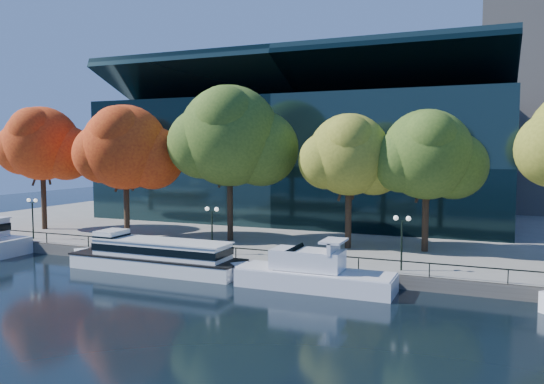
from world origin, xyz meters
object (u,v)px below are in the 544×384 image
at_px(tree_3, 350,156).
at_px(lamp_1, 212,219).
at_px(tour_boat, 152,255).
at_px(cruiser_near, 308,273).
at_px(tree_0, 43,145).
at_px(tree_4, 429,156).
at_px(tree_1, 126,149).
at_px(lamp_2, 402,230).
at_px(tree_2, 231,138).
at_px(lamp_0, 32,209).

xyz_separation_m(tree_3, lamp_1, (-10.03, -7.20, -5.25)).
height_order(tour_boat, cruiser_near, cruiser_near).
xyz_separation_m(tree_0, tree_3, (34.21, 1.75, -1.10)).
height_order(tree_4, lamp_1, tree_4).
bearing_deg(tree_1, lamp_2, -8.97).
bearing_deg(tree_0, cruiser_near, -15.23).
xyz_separation_m(tree_0, tree_2, (22.60, 1.32, 0.61)).
bearing_deg(lamp_1, tree_4, 26.19).
distance_m(cruiser_near, tree_1, 24.99).
xyz_separation_m(cruiser_near, tree_1, (-21.92, 8.20, 8.76)).
xyz_separation_m(tree_1, lamp_2, (27.80, -4.39, -5.90)).
distance_m(tree_1, lamp_2, 28.76).
bearing_deg(tour_boat, tree_2, 78.40).
bearing_deg(tree_2, tour_boat, -101.60).
bearing_deg(lamp_1, lamp_0, 180.00).
bearing_deg(lamp_2, cruiser_near, -147.06).
relative_size(tour_boat, tree_0, 1.20).
distance_m(tree_3, tree_4, 6.66).
bearing_deg(cruiser_near, tree_3, 89.07).
relative_size(tree_2, lamp_0, 3.73).
relative_size(tree_2, tree_4, 1.22).
height_order(tree_0, tree_3, tree_0).
bearing_deg(lamp_0, tour_boat, -11.72).
bearing_deg(tree_0, lamp_1, -12.71).
bearing_deg(lamp_0, tree_1, 28.46).
bearing_deg(tour_boat, lamp_2, 10.00).
bearing_deg(tree_1, tree_0, 174.98).
bearing_deg(lamp_1, lamp_2, 0.00).
xyz_separation_m(tree_1, tree_3, (22.10, 2.81, -0.65)).
relative_size(tree_1, tree_2, 0.89).
bearing_deg(tree_3, lamp_0, -166.58).
bearing_deg(tree_2, tree_0, -176.66).
bearing_deg(tree_2, tree_1, -167.20).
bearing_deg(lamp_0, tree_0, 126.32).
distance_m(tree_3, lamp_2, 10.58).
height_order(tree_1, lamp_2, tree_1).
relative_size(cruiser_near, lamp_0, 3.08).
bearing_deg(lamp_0, tree_2, 20.02).
distance_m(tour_boat, tree_4, 24.68).
bearing_deg(cruiser_near, tree_4, 60.56).
bearing_deg(tour_boat, tree_3, 37.79).
bearing_deg(lamp_2, tree_2, 158.64).
distance_m(tree_2, lamp_0, 20.97).
relative_size(tree_1, lamp_1, 3.30).
relative_size(tree_3, lamp_2, 2.99).
bearing_deg(tree_2, tree_4, 4.40).
xyz_separation_m(tree_1, lamp_1, (12.07, -4.39, -5.90)).
bearing_deg(tree_2, lamp_2, -21.36).
bearing_deg(lamp_1, tree_2, 103.15).
distance_m(tree_1, tree_3, 22.29).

